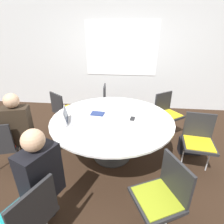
{
  "coord_description": "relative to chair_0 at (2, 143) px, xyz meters",
  "views": [
    {
      "loc": [
        0.26,
        -2.41,
        1.95
      ],
      "look_at": [
        0.0,
        0.0,
        0.83
      ],
      "focal_mm": 28.0,
      "sensor_mm": 36.0,
      "label": 1
    }
  ],
  "objects": [
    {
      "name": "laptop",
      "position": [
        0.91,
        0.35,
        0.26
      ],
      "size": [
        0.33,
        0.39,
        0.21
      ],
      "rotation": [
        0.0,
        0.0,
        1.87
      ],
      "color": "#99999E",
      "rests_on": "conference_table"
    },
    {
      "name": "wall_back",
      "position": [
        1.51,
        2.79,
        0.83
      ],
      "size": [
        8.0,
        0.07,
        2.7
      ],
      "color": "silver",
      "rests_on": "ground_plane"
    },
    {
      "name": "chair_2",
      "position": [
        2.14,
        -0.61,
        0.0
      ],
      "size": [
        0.57,
        0.58,
        0.86
      ],
      "rotation": [
        0.0,
        0.0,
        8.3
      ],
      "color": "#262628",
      "rests_on": "ground_plane"
    },
    {
      "name": "ground_plane",
      "position": [
        1.51,
        0.54,
        -0.52
      ],
      "size": [
        16.0,
        16.0,
        0.0
      ],
      "primitive_type": "plane",
      "color": "black"
    },
    {
      "name": "chair_1",
      "position": [
        0.94,
        -0.96,
        0.0
      ],
      "size": [
        0.56,
        0.57,
        0.86
      ],
      "rotation": [
        0.0,
        0.0,
        7.45
      ],
      "color": "#262628",
      "rests_on": "ground_plane"
    },
    {
      "name": "person_1",
      "position": [
        0.96,
        -0.71,
        0.19
      ],
      "size": [
        0.35,
        0.42,
        1.21
      ],
      "rotation": [
        0.0,
        0.0,
        7.45
      ],
      "color": "black",
      "rests_on": "ground_plane"
    },
    {
      "name": "coffee_cup",
      "position": [
        1.7,
        0.5,
        0.26
      ],
      "size": [
        0.08,
        0.08,
        0.09
      ],
      "color": "white",
      "rests_on": "conference_table"
    },
    {
      "name": "chair_0",
      "position": [
        0.0,
        0.0,
        0.0
      ],
      "size": [
        0.54,
        0.53,
        0.86
      ],
      "rotation": [
        0.0,
        0.0,
        6.58
      ],
      "color": "#262628",
      "rests_on": "ground_plane"
    },
    {
      "name": "chair_6",
      "position": [
        0.43,
        1.27,
        0.0
      ],
      "size": [
        0.6,
        0.6,
        0.86
      ],
      "rotation": [
        0.0,
        0.0,
        11.92
      ],
      "color": "#262628",
      "rests_on": "ground_plane"
    },
    {
      "name": "handbag",
      "position": [
        2.85,
        0.77,
        -0.38
      ],
      "size": [
        0.36,
        0.16,
        0.28
      ],
      "color": "black",
      "rests_on": "ground_plane"
    },
    {
      "name": "cell_phone",
      "position": [
        1.83,
        0.53,
        0.21
      ],
      "size": [
        0.09,
        0.15,
        0.01
      ],
      "color": "black",
      "rests_on": "conference_table"
    },
    {
      "name": "conference_table",
      "position": [
        1.51,
        0.54,
        0.11
      ],
      "size": [
        1.88,
        1.88,
        0.73
      ],
      "color": "#333333",
      "rests_on": "ground_plane"
    },
    {
      "name": "chair_4",
      "position": [
        2.52,
        1.37,
        0.0
      ],
      "size": [
        0.6,
        0.6,
        0.86
      ],
      "rotation": [
        0.0,
        0.0,
        10.06
      ],
      "color": "#262628",
      "rests_on": "ground_plane"
    },
    {
      "name": "chair_3",
      "position": [
        2.81,
        0.43,
        0.0
      ],
      "size": [
        0.49,
        0.47,
        0.86
      ],
      "rotation": [
        0.0,
        0.0,
        9.29
      ],
      "color": "#262628",
      "rests_on": "ground_plane"
    },
    {
      "name": "spiral_notebook",
      "position": [
        1.27,
        0.65,
        0.22
      ],
      "size": [
        0.22,
        0.17,
        0.02
      ],
      "color": "navy",
      "rests_on": "conference_table"
    },
    {
      "name": "chair_5",
      "position": [
        1.33,
        1.83,
        0.0
      ],
      "size": [
        0.46,
        0.47,
        0.86
      ],
      "rotation": [
        0.0,
        0.0,
        11.08
      ],
      "color": "#262628",
      "rests_on": "ground_plane"
    },
    {
      "name": "person_0",
      "position": [
        0.2,
        0.15,
        0.19
      ],
      "size": [
        0.41,
        0.33,
        1.21
      ],
      "rotation": [
        0.0,
        0.0,
        6.58
      ],
      "color": "#2D2319",
      "rests_on": "ground_plane"
    }
  ]
}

